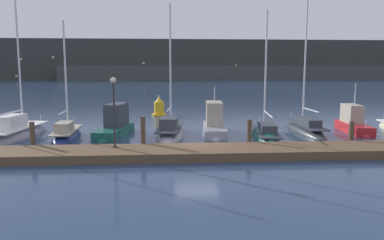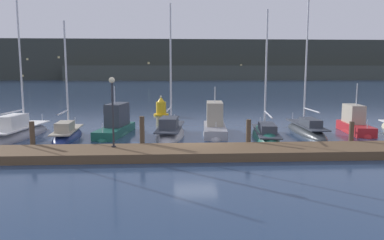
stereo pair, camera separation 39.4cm
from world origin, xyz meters
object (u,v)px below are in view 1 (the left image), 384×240
Objects in this scene: sailboat_berth_3 at (67,136)px; motorboat_berth_9 at (353,128)px; sailboat_berth_5 at (170,134)px; sailboat_berth_7 at (265,136)px; sailboat_berth_2 at (19,135)px; dock_lamppost at (114,100)px; sailboat_berth_8 at (305,131)px; channel_buoy at (159,108)px; motorboat_berth_4 at (115,129)px; motorboat_berth_6 at (214,128)px.

sailboat_berth_3 is 1.63× the size of motorboat_berth_9.
sailboat_berth_7 is (6.37, -1.12, -0.07)m from sailboat_berth_5.
sailboat_berth_2 is at bearing -178.67° from motorboat_berth_9.
sailboat_berth_8 is at bearing 26.04° from dock_lamppost.
sailboat_berth_2 is 2.64× the size of dock_lamppost.
sailboat_berth_8 is 2.91× the size of dock_lamppost.
sailboat_berth_5 is (6.87, 0.45, 0.02)m from sailboat_berth_3.
motorboat_berth_9 is (20.27, 1.10, 0.19)m from sailboat_berth_3.
sailboat_berth_3 reaches higher than dock_lamppost.
sailboat_berth_7 is at bearing -59.87° from channel_buoy.
motorboat_berth_4 is 0.62× the size of sailboat_berth_5.
dock_lamppost is at bearing -153.96° from sailboat_berth_8.
motorboat_berth_6 is 11.53m from channel_buoy.
dock_lamppost is (-2.10, -17.05, 2.22)m from channel_buoy.
sailboat_berth_7 is (16.56, -1.22, -0.08)m from sailboat_berth_2.
sailboat_berth_2 is 9.58m from dock_lamppost.
motorboat_berth_6 is 6.66m from sailboat_berth_8.
sailboat_berth_2 is 4.97× the size of channel_buoy.
motorboat_berth_6 reaches higher than channel_buoy.
channel_buoy is (9.27, 11.34, 0.57)m from sailboat_berth_2.
dock_lamppost is at bearing -159.11° from motorboat_berth_9.
motorboat_berth_6 is at bearing 11.82° from sailboat_berth_5.
sailboat_berth_3 is at bearing -176.89° from motorboat_berth_9.
sailboat_berth_3 is at bearing 126.71° from dock_lamppost.
sailboat_berth_7 is 7.25m from motorboat_berth_9.
sailboat_berth_8 reaches higher than dock_lamppost.
motorboat_berth_6 is at bearing 151.06° from sailboat_berth_7.
sailboat_berth_8 is 14.55m from dock_lamppost.
motorboat_berth_4 is at bearing 97.36° from dock_lamppost.
sailboat_berth_8 reaches higher than sailboat_berth_3.
sailboat_berth_7 reaches higher than dock_lamppost.
sailboat_berth_7 is 1.82× the size of motorboat_berth_9.
sailboat_berth_7 is (10.23, -1.97, -0.33)m from motorboat_berth_4.
sailboat_berth_3 is 13.31m from channel_buoy.
motorboat_berth_9 is (23.58, 0.55, 0.16)m from sailboat_berth_2.
sailboat_berth_7 is at bearing -2.88° from sailboat_berth_3.
sailboat_berth_8 is at bearing -45.16° from channel_buoy.
sailboat_berth_7 is at bearing -152.76° from sailboat_berth_8.
sailboat_berth_5 reaches higher than motorboat_berth_9.
motorboat_berth_4 is (3.02, 1.30, 0.28)m from sailboat_berth_3.
sailboat_berth_8 reaches higher than motorboat_berth_6.
motorboat_berth_9 is at bearing 1.33° from sailboat_berth_2.
sailboat_berth_7 is (13.24, -0.67, -0.05)m from sailboat_berth_3.
dock_lamppost is at bearing -97.03° from channel_buoy.
motorboat_berth_9 is at bearing -0.68° from motorboat_berth_4.
sailboat_berth_3 is at bearing -9.48° from sailboat_berth_2.
sailboat_berth_7 is at bearing 25.59° from dock_lamppost.
sailboat_berth_5 is at bearing -168.18° from motorboat_berth_6.
sailboat_berth_2 is at bearing 175.78° from sailboat_berth_7.
sailboat_berth_8 is (16.68, 1.10, -0.00)m from sailboat_berth_3.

